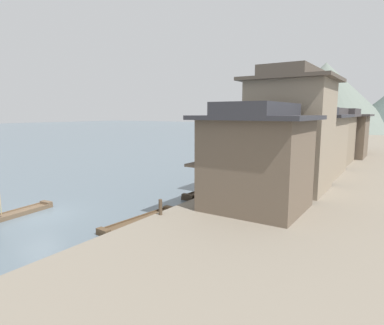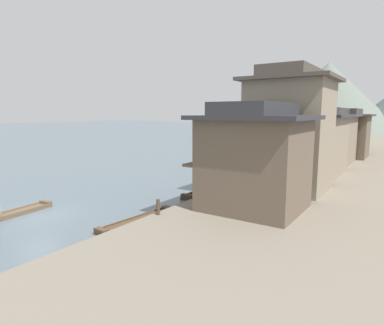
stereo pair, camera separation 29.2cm
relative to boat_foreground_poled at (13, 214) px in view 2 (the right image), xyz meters
The scene contains 19 objects.
ground_plane 1.62m from the boat_foreground_poled, 35.89° to the left, with size 400.00×400.00×0.00m, color slate.
riverbank_right 35.85m from the boat_foreground_poled, 59.67° to the left, with size 18.00×110.00×0.91m, color slate.
boat_foreground_poled is the anchor object (origin of this frame).
boat_moored_nearest 50.99m from the boat_foreground_poled, 84.61° to the left, with size 3.40×3.13×0.54m.
boat_moored_second 30.80m from the boat_foreground_poled, 76.87° to the left, with size 1.26×3.64×0.65m.
boat_moored_third 37.09m from the boat_foreground_poled, 78.02° to the left, with size 1.65×5.66×0.34m.
boat_moored_far 22.20m from the boat_foreground_poled, 70.36° to the left, with size 2.14×5.00×0.66m.
boat_midriver_drifting 13.96m from the boat_foreground_poled, 58.70° to the left, with size 1.24×5.79×0.80m.
boat_midriver_upstream 54.63m from the boat_foreground_poled, 95.89° to the left, with size 4.23×3.76×0.41m.
boat_upstream_distant 8.35m from the boat_foreground_poled, 24.44° to the left, with size 1.36×5.71×0.38m.
house_waterfront_nearest 15.62m from the boat_foreground_poled, 28.39° to the left, with size 6.51×5.89×6.14m.
house_waterfront_second 19.54m from the boat_foreground_poled, 45.01° to the left, with size 6.54×5.85×8.74m.
house_waterfront_tall 24.85m from the boat_foreground_poled, 57.46° to the left, with size 6.28×7.96×6.14m.
house_waterfront_narrow 32.03m from the boat_foreground_poled, 65.72° to the left, with size 6.02×7.64×6.14m.
house_waterfront_far 38.13m from the boat_foreground_poled, 69.13° to the left, with size 6.89×6.08×6.14m.
house_waterfront_end 44.87m from the boat_foreground_poled, 73.13° to the left, with size 5.81×7.57×6.14m.
mooring_post_dock_near 10.03m from the boat_foreground_poled, 18.23° to the left, with size 0.20×0.20×0.87m, color #473828.
mooring_post_dock_mid 16.44m from the boat_foreground_poled, 54.80° to the left, with size 0.20×0.20×0.83m, color #473828.
hill_far_west 104.81m from the boat_foreground_poled, 91.54° to the left, with size 46.15×46.15×22.68m, color slate.
Camera 2 is at (19.40, -11.31, 6.47)m, focal length 30.57 mm.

